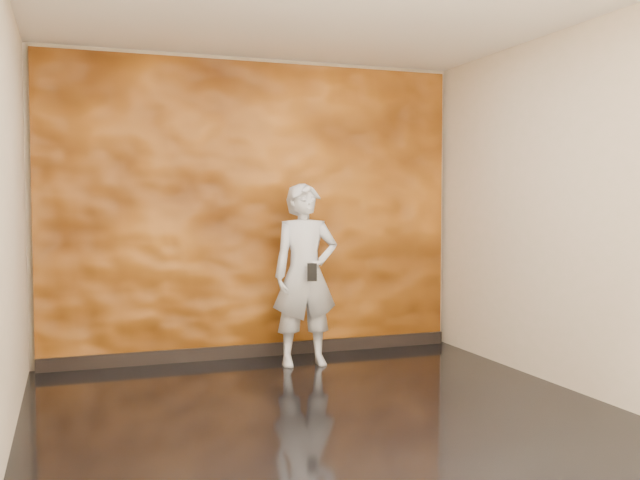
{
  "coord_description": "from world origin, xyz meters",
  "views": [
    {
      "loc": [
        -1.65,
        -4.54,
        1.45
      ],
      "look_at": [
        0.3,
        1.0,
        1.14
      ],
      "focal_mm": 40.0,
      "sensor_mm": 36.0,
      "label": 1
    }
  ],
  "objects": [
    {
      "name": "room",
      "position": [
        0.0,
        0.0,
        1.4
      ],
      "size": [
        4.02,
        4.02,
        2.81
      ],
      "color": "black",
      "rests_on": "ground"
    },
    {
      "name": "feature_wall",
      "position": [
        0.0,
        1.96,
        1.38
      ],
      "size": [
        3.9,
        0.06,
        2.75
      ],
      "primitive_type": "cube",
      "color": "#C9701E",
      "rests_on": "ground"
    },
    {
      "name": "baseboard",
      "position": [
        0.0,
        1.92,
        0.06
      ],
      "size": [
        3.9,
        0.04,
        0.12
      ],
      "primitive_type": "cube",
      "color": "black",
      "rests_on": "ground"
    },
    {
      "name": "man",
      "position": [
        0.32,
        1.45,
        0.81
      ],
      "size": [
        0.61,
        0.42,
        1.62
      ],
      "primitive_type": "imported",
      "rotation": [
        0.0,
        0.0,
        -0.05
      ],
      "color": "#ACB2BB",
      "rests_on": "ground"
    },
    {
      "name": "phone",
      "position": [
        0.31,
        1.24,
        0.85
      ],
      "size": [
        0.09,
        0.04,
        0.16
      ],
      "primitive_type": "cube",
      "rotation": [
        0.0,
        0.0,
        -0.29
      ],
      "color": "black",
      "rests_on": "man"
    }
  ]
}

